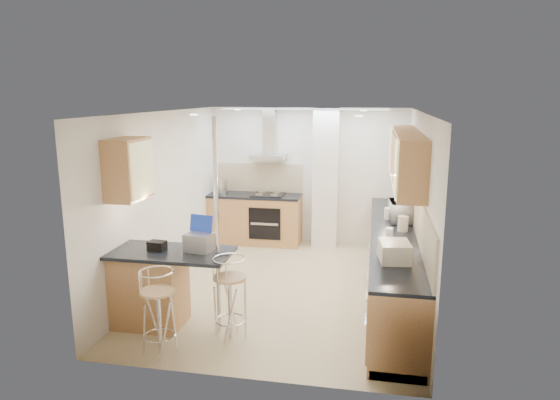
% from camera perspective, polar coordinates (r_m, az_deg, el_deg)
% --- Properties ---
extents(ground, '(4.80, 4.80, 0.00)m').
position_cam_1_polar(ground, '(7.32, 0.60, -9.94)').
color(ground, tan).
rests_on(ground, ground).
extents(room_shell, '(3.64, 4.84, 2.51)m').
position_cam_1_polar(room_shell, '(7.21, 3.70, 2.45)').
color(room_shell, white).
rests_on(room_shell, ground).
extents(right_counter, '(0.63, 4.40, 0.92)m').
position_cam_1_polar(right_counter, '(7.07, 12.77, -7.08)').
color(right_counter, '#A17240').
rests_on(right_counter, ground).
extents(back_counter, '(1.70, 0.63, 0.92)m').
position_cam_1_polar(back_counter, '(9.32, -2.87, -2.13)').
color(back_counter, '#A17240').
rests_on(back_counter, ground).
extents(peninsula, '(1.47, 0.72, 0.94)m').
position_cam_1_polar(peninsula, '(6.15, -12.38, -9.85)').
color(peninsula, '#A17240').
rests_on(peninsula, ground).
extents(microwave, '(0.40, 0.56, 0.29)m').
position_cam_1_polar(microwave, '(7.46, 13.82, -1.27)').
color(microwave, silver).
rests_on(microwave, right_counter).
extents(laptop, '(0.34, 0.28, 0.21)m').
position_cam_1_polar(laptop, '(5.90, -9.26, -4.81)').
color(laptop, '#999AA0').
rests_on(laptop, peninsula).
extents(bag, '(0.21, 0.16, 0.11)m').
position_cam_1_polar(bag, '(6.05, -13.88, -5.08)').
color(bag, black).
rests_on(bag, peninsula).
extents(bar_stool_near, '(0.39, 0.39, 0.95)m').
position_cam_1_polar(bar_stool_near, '(5.55, -13.72, -12.38)').
color(bar_stool_near, tan).
rests_on(bar_stool_near, ground).
extents(bar_stool_end, '(0.54, 0.54, 0.97)m').
position_cam_1_polar(bar_stool_end, '(5.75, -5.72, -11.09)').
color(bar_stool_end, tan).
rests_on(bar_stool_end, ground).
extents(jar_a, '(0.12, 0.12, 0.17)m').
position_cam_1_polar(jar_a, '(7.56, 12.27, -1.51)').
color(jar_a, beige).
rests_on(jar_a, right_counter).
extents(jar_b, '(0.14, 0.14, 0.16)m').
position_cam_1_polar(jar_b, '(7.39, 13.14, -1.88)').
color(jar_b, beige).
rests_on(jar_b, right_counter).
extents(jar_c, '(0.18, 0.18, 0.21)m').
position_cam_1_polar(jar_c, '(6.93, 13.87, -2.65)').
color(jar_c, beige).
rests_on(jar_c, right_counter).
extents(jar_d, '(0.12, 0.12, 0.15)m').
position_cam_1_polar(jar_d, '(6.53, 12.37, -3.77)').
color(jar_d, silver).
rests_on(jar_d, right_counter).
extents(bread_bin, '(0.37, 0.45, 0.22)m').
position_cam_1_polar(bread_bin, '(5.70, 12.95, -5.76)').
color(bread_bin, beige).
rests_on(bread_bin, right_counter).
extents(kettle, '(0.16, 0.16, 0.24)m').
position_cam_1_polar(kettle, '(9.41, -6.58, 1.55)').
color(kettle, silver).
rests_on(kettle, back_counter).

